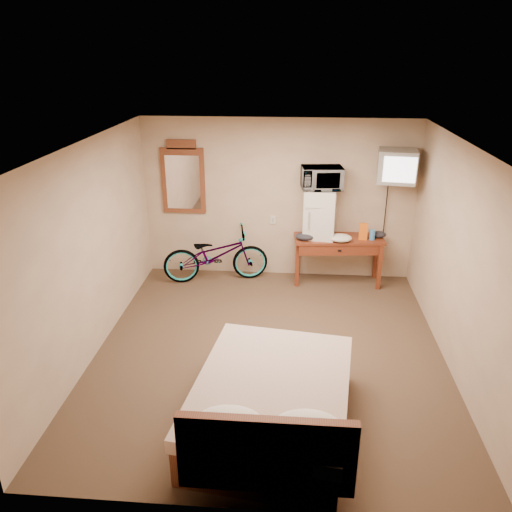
% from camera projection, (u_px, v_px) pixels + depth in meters
% --- Properties ---
extents(room, '(4.60, 4.64, 2.50)m').
position_uv_depth(room, '(270.00, 257.00, 5.65)').
color(room, '#4A3925').
rests_on(room, ground).
extents(desk, '(1.39, 0.63, 0.75)m').
position_uv_depth(desk, '(339.00, 246.00, 7.65)').
color(desk, brown).
rests_on(desk, floor).
extents(mini_fridge, '(0.51, 0.50, 0.75)m').
position_uv_depth(mini_fridge, '(320.00, 213.00, 7.53)').
color(mini_fridge, silver).
rests_on(mini_fridge, desk).
extents(microwave, '(0.63, 0.47, 0.33)m').
position_uv_depth(microwave, '(322.00, 178.00, 7.32)').
color(microwave, silver).
rests_on(microwave, mini_fridge).
extents(snack_bag, '(0.13, 0.09, 0.25)m').
position_uv_depth(snack_bag, '(363.00, 231.00, 7.51)').
color(snack_bag, orange).
rests_on(snack_bag, desk).
extents(blue_cup, '(0.09, 0.09, 0.15)m').
position_uv_depth(blue_cup, '(372.00, 235.00, 7.53)').
color(blue_cup, '#3982C5').
rests_on(blue_cup, desk).
extents(cloth_cream, '(0.35, 0.27, 0.11)m').
position_uv_depth(cloth_cream, '(340.00, 238.00, 7.47)').
color(cloth_cream, silver).
rests_on(cloth_cream, desk).
extents(cloth_dark_a, '(0.29, 0.22, 0.11)m').
position_uv_depth(cloth_dark_a, '(305.00, 236.00, 7.53)').
color(cloth_dark_a, black).
rests_on(cloth_dark_a, desk).
extents(cloth_dark_b, '(0.22, 0.18, 0.10)m').
position_uv_depth(cloth_dark_b, '(379.00, 234.00, 7.62)').
color(cloth_dark_b, black).
rests_on(cloth_dark_b, desk).
extents(crt_television, '(0.59, 0.63, 0.47)m').
position_uv_depth(crt_television, '(397.00, 166.00, 7.14)').
color(crt_television, black).
rests_on(crt_television, room).
extents(wall_mirror, '(0.68, 0.04, 1.15)m').
position_uv_depth(wall_mirror, '(183.00, 178.00, 7.72)').
color(wall_mirror, brown).
rests_on(wall_mirror, room).
extents(bicycle, '(1.73, 0.93, 0.86)m').
position_uv_depth(bicycle, '(216.00, 255.00, 7.83)').
color(bicycle, black).
rests_on(bicycle, floor).
extents(bed, '(1.66, 2.06, 0.90)m').
position_uv_depth(bed, '(272.00, 406.00, 4.74)').
color(bed, brown).
rests_on(bed, floor).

